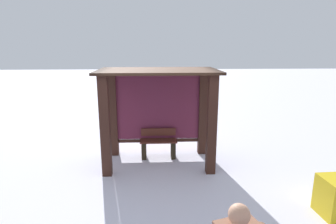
{
  "coord_description": "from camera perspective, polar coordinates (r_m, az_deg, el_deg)",
  "views": [
    {
      "loc": [
        -0.08,
        -6.64,
        2.94
      ],
      "look_at": [
        0.24,
        0.08,
        1.33
      ],
      "focal_mm": 29.45,
      "sensor_mm": 36.0,
      "label": 1
    }
  ],
  "objects": [
    {
      "name": "ground_plane",
      "position": [
        7.26,
        -1.9,
        -10.42
      ],
      "size": [
        60.0,
        60.0,
        0.0
      ],
      "primitive_type": "plane",
      "color": "white"
    },
    {
      "name": "bench_left_inside",
      "position": [
        7.46,
        -1.97,
        -6.88
      ],
      "size": [
        0.99,
        0.38,
        0.78
      ],
      "color": "#54281E",
      "rests_on": "ground"
    },
    {
      "name": "bus_shelter",
      "position": [
        6.98,
        -2.03,
        2.05
      ],
      "size": [
        2.88,
        1.71,
        2.4
      ],
      "color": "#351D16",
      "rests_on": "ground"
    }
  ]
}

